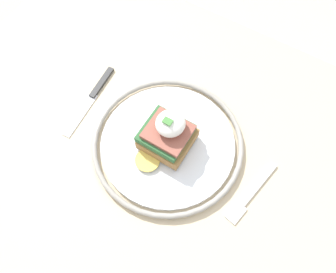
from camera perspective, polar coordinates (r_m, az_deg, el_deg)
name	(u,v)px	position (r m, az deg, el deg)	size (l,w,h in m)	color
ground_plane	(163,219)	(1.33, -0.88, -14.12)	(6.00, 6.00, 0.00)	#B2ADA3
dining_table	(159,164)	(0.75, -1.52, -4.73)	(0.94, 0.69, 0.73)	#C6B28E
plate	(168,143)	(0.62, 0.00, -1.10)	(0.28, 0.28, 0.02)	silver
sandwich	(168,133)	(0.58, 0.00, 0.56)	(0.09, 0.12, 0.08)	#9E703D
fork	(250,195)	(0.60, 14.15, -9.85)	(0.04, 0.14, 0.00)	silver
knife	(93,95)	(0.69, -12.88, 7.05)	(0.03, 0.18, 0.01)	#2D2D2D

